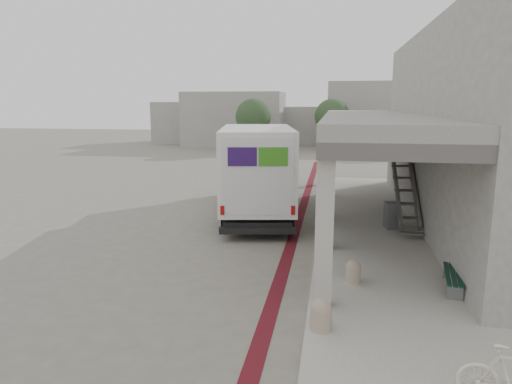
# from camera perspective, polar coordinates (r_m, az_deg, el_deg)

# --- Properties ---
(ground) EXTENTS (120.00, 120.00, 0.00)m
(ground) POSITION_cam_1_polar(r_m,az_deg,el_deg) (13.80, -0.16, -7.63)
(ground) COLOR slate
(ground) RESTS_ON ground
(bike_lane_stripe) EXTENTS (0.35, 40.00, 0.01)m
(bike_lane_stripe) POSITION_cam_1_polar(r_m,az_deg,el_deg) (15.57, 4.76, -5.45)
(bike_lane_stripe) COLOR #551119
(bike_lane_stripe) RESTS_ON ground
(sidewalk) EXTENTS (4.40, 28.00, 0.12)m
(sidewalk) POSITION_cam_1_polar(r_m,az_deg,el_deg) (13.71, 16.71, -7.98)
(sidewalk) COLOR #A29D91
(sidewalk) RESTS_ON ground
(transit_building) EXTENTS (7.60, 17.00, 7.00)m
(transit_building) POSITION_cam_1_polar(r_m,az_deg,el_deg) (18.00, 24.64, 6.82)
(transit_building) COLOR gray
(transit_building) RESTS_ON ground
(distant_backdrop) EXTENTS (28.00, 10.00, 6.50)m
(distant_backdrop) POSITION_cam_1_polar(r_m,az_deg,el_deg) (49.06, 3.79, 9.06)
(distant_backdrop) COLOR gray
(distant_backdrop) RESTS_ON ground
(tree_left) EXTENTS (3.20, 3.20, 4.80)m
(tree_left) POSITION_cam_1_polar(r_m,az_deg,el_deg) (41.53, -0.35, 9.38)
(tree_left) COLOR #38281C
(tree_left) RESTS_ON ground
(tree_mid) EXTENTS (3.20, 3.20, 4.80)m
(tree_mid) POSITION_cam_1_polar(r_m,az_deg,el_deg) (42.90, 9.50, 9.29)
(tree_mid) COLOR #38281C
(tree_mid) RESTS_ON ground
(tree_right) EXTENTS (3.20, 3.20, 4.80)m
(tree_right) POSITION_cam_1_polar(r_m,az_deg,el_deg) (42.61, 20.44, 8.74)
(tree_right) COLOR #38281C
(tree_right) RESTS_ON ground
(fedex_truck) EXTENTS (3.88, 8.56, 3.52)m
(fedex_truck) POSITION_cam_1_polar(r_m,az_deg,el_deg) (18.31, 0.10, 3.08)
(fedex_truck) COLOR black
(fedex_truck) RESTS_ON ground
(bench) EXTENTS (0.60, 1.63, 0.37)m
(bench) POSITION_cam_1_polar(r_m,az_deg,el_deg) (11.86, 23.39, -9.79)
(bench) COLOR slate
(bench) RESTS_ON sidewalk
(bollard_near) EXTENTS (0.42, 0.42, 0.63)m
(bollard_near) POSITION_cam_1_polar(r_m,az_deg,el_deg) (9.17, 8.13, -14.87)
(bollard_near) COLOR gray
(bollard_near) RESTS_ON sidewalk
(bollard_far) EXTENTS (0.37, 0.37, 0.56)m
(bollard_far) POSITION_cam_1_polar(r_m,az_deg,el_deg) (11.53, 12.05, -9.63)
(bollard_far) COLOR tan
(bollard_far) RESTS_ON sidewalk
(utility_cabinet) EXTENTS (0.50, 0.61, 0.92)m
(utility_cabinet) POSITION_cam_1_polar(r_m,az_deg,el_deg) (16.57, 16.59, -2.82)
(utility_cabinet) COLOR slate
(utility_cabinet) RESTS_ON sidewalk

